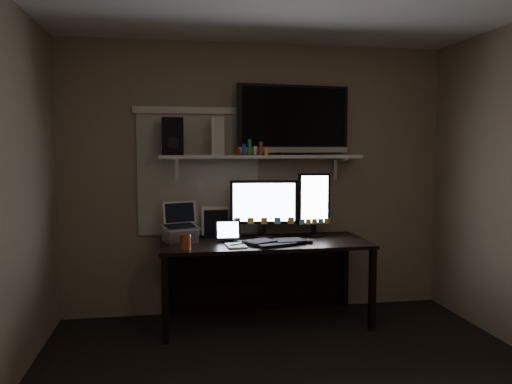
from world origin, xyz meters
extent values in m
plane|color=#776A55|center=(0.00, 1.80, 1.25)|extent=(3.60, 0.00, 3.60)
cube|color=beige|center=(-0.55, 1.79, 1.30)|extent=(1.10, 0.02, 1.10)
cube|color=black|center=(0.00, 1.43, 0.71)|extent=(1.80, 0.75, 0.03)
cube|color=black|center=(0.00, 1.78, 0.35)|extent=(1.80, 0.02, 0.70)
cube|color=black|center=(-0.86, 1.09, 0.35)|extent=(0.05, 0.05, 0.70)
cube|color=black|center=(0.86, 1.09, 0.35)|extent=(0.05, 0.05, 0.70)
cube|color=black|center=(-0.86, 1.76, 0.35)|extent=(0.05, 0.05, 0.70)
cube|color=black|center=(0.86, 1.76, 0.35)|extent=(0.05, 0.05, 0.70)
cube|color=beige|center=(0.00, 1.62, 1.46)|extent=(1.80, 0.35, 0.03)
cube|color=black|center=(0.03, 1.61, 1.00)|extent=(0.61, 0.13, 0.54)
cube|color=black|center=(0.49, 1.59, 1.03)|extent=(0.30, 0.06, 0.59)
cube|color=black|center=(0.06, 1.30, 0.75)|extent=(0.55, 0.36, 0.03)
ellipsoid|color=black|center=(0.36, 1.28, 0.75)|extent=(0.07, 0.10, 0.04)
cube|color=white|center=(-0.28, 1.23, 0.74)|extent=(0.17, 0.23, 0.01)
cube|color=black|center=(-0.32, 1.44, 0.83)|extent=(0.22, 0.10, 0.19)
cube|color=black|center=(-0.41, 1.71, 0.87)|extent=(0.22, 0.11, 0.27)
cube|color=#BBBBC0|center=(-0.73, 1.49, 0.90)|extent=(0.36, 0.32, 0.34)
cylinder|color=#953E1B|center=(-0.69, 1.18, 0.79)|extent=(0.10, 0.10, 0.12)
cube|color=black|center=(0.30, 1.65, 1.79)|extent=(1.06, 0.31, 0.63)
cube|color=beige|center=(-0.39, 1.63, 1.64)|extent=(0.13, 0.29, 0.33)
cube|color=black|center=(-0.78, 1.62, 1.64)|extent=(0.19, 0.22, 0.32)
camera|label=1|loc=(-0.79, -2.80, 1.53)|focal=35.00mm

